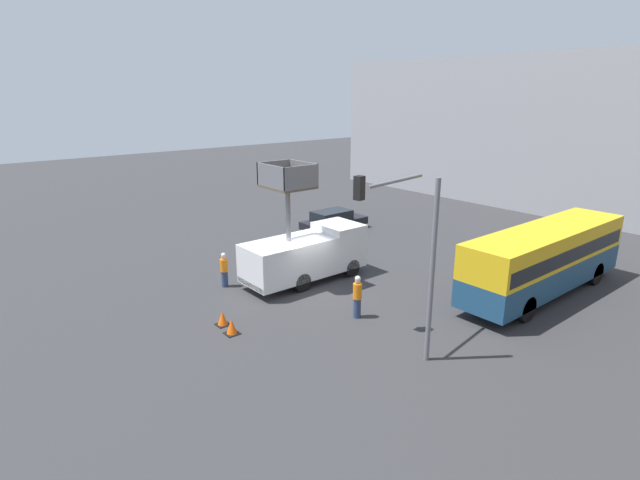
{
  "coord_description": "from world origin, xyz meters",
  "views": [
    {
      "loc": [
        17.77,
        -14.08,
        9.28
      ],
      "look_at": [
        -1.08,
        1.43,
        1.97
      ],
      "focal_mm": 28.0,
      "sensor_mm": 36.0,
      "label": 1
    }
  ],
  "objects_px": {
    "road_worker_directing": "(357,297)",
    "parked_car_curbside": "(333,220)",
    "utility_truck": "(306,252)",
    "traffic_cone_near_truck": "(223,318)",
    "city_bus": "(545,256)",
    "traffic_cone_mid_road": "(232,327)",
    "road_worker_near_truck": "(224,270)",
    "traffic_light_pole": "(406,236)"
  },
  "relations": [
    {
      "from": "road_worker_directing",
      "to": "utility_truck",
      "type": "bearing_deg",
      "value": -18.74
    },
    {
      "from": "utility_truck",
      "to": "city_bus",
      "type": "height_order",
      "value": "utility_truck"
    },
    {
      "from": "city_bus",
      "to": "traffic_light_pole",
      "type": "distance_m",
      "value": 9.51
    },
    {
      "from": "road_worker_directing",
      "to": "road_worker_near_truck",
      "type": "bearing_deg",
      "value": 14.42
    },
    {
      "from": "road_worker_directing",
      "to": "parked_car_curbside",
      "type": "height_order",
      "value": "road_worker_directing"
    },
    {
      "from": "traffic_cone_near_truck",
      "to": "road_worker_near_truck",
      "type": "bearing_deg",
      "value": 149.63
    },
    {
      "from": "road_worker_directing",
      "to": "parked_car_curbside",
      "type": "relative_size",
      "value": 0.4
    },
    {
      "from": "road_worker_near_truck",
      "to": "parked_car_curbside",
      "type": "bearing_deg",
      "value": 127.2
    },
    {
      "from": "utility_truck",
      "to": "road_worker_directing",
      "type": "distance_m",
      "value": 4.95
    },
    {
      "from": "utility_truck",
      "to": "traffic_cone_near_truck",
      "type": "distance_m",
      "value": 6.19
    },
    {
      "from": "road_worker_near_truck",
      "to": "parked_car_curbside",
      "type": "distance_m",
      "value": 11.82
    },
    {
      "from": "traffic_light_pole",
      "to": "utility_truck",
      "type": "bearing_deg",
      "value": 168.13
    },
    {
      "from": "city_bus",
      "to": "traffic_cone_mid_road",
      "type": "bearing_deg",
      "value": 174.28
    },
    {
      "from": "utility_truck",
      "to": "road_worker_directing",
      "type": "relative_size",
      "value": 3.44
    },
    {
      "from": "road_worker_near_truck",
      "to": "traffic_cone_mid_road",
      "type": "distance_m",
      "value": 5.19
    },
    {
      "from": "traffic_light_pole",
      "to": "road_worker_near_truck",
      "type": "bearing_deg",
      "value": -168.53
    },
    {
      "from": "traffic_cone_mid_road",
      "to": "parked_car_curbside",
      "type": "height_order",
      "value": "parked_car_curbside"
    },
    {
      "from": "utility_truck",
      "to": "parked_car_curbside",
      "type": "xyz_separation_m",
      "value": [
        -6.34,
        7.31,
        -0.8
      ]
    },
    {
      "from": "traffic_cone_near_truck",
      "to": "road_worker_directing",
      "type": "bearing_deg",
      "value": 57.96
    },
    {
      "from": "utility_truck",
      "to": "traffic_cone_near_truck",
      "type": "relative_size",
      "value": 10.54
    },
    {
      "from": "road_worker_directing",
      "to": "parked_car_curbside",
      "type": "xyz_separation_m",
      "value": [
        -11.16,
        8.32,
        -0.23
      ]
    },
    {
      "from": "traffic_light_pole",
      "to": "road_worker_near_truck",
      "type": "relative_size",
      "value": 3.78
    },
    {
      "from": "road_worker_near_truck",
      "to": "road_worker_directing",
      "type": "bearing_deg",
      "value": 36.4
    },
    {
      "from": "traffic_cone_near_truck",
      "to": "parked_car_curbside",
      "type": "distance_m",
      "value": 15.44
    },
    {
      "from": "traffic_cone_mid_road",
      "to": "city_bus",
      "type": "bearing_deg",
      "value": 66.69
    },
    {
      "from": "city_bus",
      "to": "traffic_cone_mid_road",
      "type": "height_order",
      "value": "city_bus"
    },
    {
      "from": "utility_truck",
      "to": "road_worker_directing",
      "type": "height_order",
      "value": "utility_truck"
    },
    {
      "from": "road_worker_directing",
      "to": "parked_car_curbside",
      "type": "distance_m",
      "value": 13.92
    },
    {
      "from": "road_worker_directing",
      "to": "traffic_cone_mid_road",
      "type": "bearing_deg",
      "value": 60.16
    },
    {
      "from": "utility_truck",
      "to": "traffic_cone_mid_road",
      "type": "height_order",
      "value": "utility_truck"
    },
    {
      "from": "traffic_cone_mid_road",
      "to": "parked_car_curbside",
      "type": "distance_m",
      "value": 16.04
    },
    {
      "from": "traffic_light_pole",
      "to": "traffic_cone_mid_road",
      "type": "height_order",
      "value": "traffic_light_pole"
    },
    {
      "from": "traffic_light_pole",
      "to": "traffic_cone_mid_road",
      "type": "relative_size",
      "value": 10.45
    },
    {
      "from": "traffic_light_pole",
      "to": "road_worker_directing",
      "type": "xyz_separation_m",
      "value": [
        -3.04,
        0.65,
        -3.48
      ]
    },
    {
      "from": "traffic_light_pole",
      "to": "traffic_cone_near_truck",
      "type": "height_order",
      "value": "traffic_light_pole"
    },
    {
      "from": "parked_car_curbside",
      "to": "road_worker_near_truck",
      "type": "bearing_deg",
      "value": -67.8
    },
    {
      "from": "road_worker_directing",
      "to": "traffic_cone_mid_road",
      "type": "height_order",
      "value": "road_worker_directing"
    },
    {
      "from": "road_worker_directing",
      "to": "traffic_cone_near_truck",
      "type": "relative_size",
      "value": 3.06
    },
    {
      "from": "traffic_cone_mid_road",
      "to": "parked_car_curbside",
      "type": "bearing_deg",
      "value": 124.54
    },
    {
      "from": "road_worker_directing",
      "to": "traffic_light_pole",
      "type": "bearing_deg",
      "value": 160.98
    },
    {
      "from": "road_worker_near_truck",
      "to": "traffic_cone_mid_road",
      "type": "bearing_deg",
      "value": -11.12
    },
    {
      "from": "road_worker_near_truck",
      "to": "traffic_cone_mid_road",
      "type": "relative_size",
      "value": 2.77
    }
  ]
}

